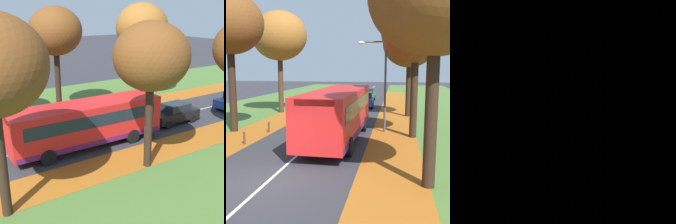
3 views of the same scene
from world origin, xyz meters
The scene contains 17 objects.
ground_plane centered at (0.00, 0.00, 0.00)m, with size 160.00×160.00×0.00m, color #2D2D33.
grass_verge_left centered at (-9.20, 20.00, 0.00)m, with size 12.00×90.00×0.01m, color #476B2D.
leaf_litter_left centered at (-4.60, 14.00, 0.01)m, with size 2.80×60.00×0.00m, color #9E5619.
grass_verge_right centered at (9.20, 20.00, 0.00)m, with size 12.00×90.00×0.01m, color #476B2D.
leaf_litter_right centered at (4.60, 14.00, 0.01)m, with size 2.80×60.00×0.00m, color #9E5619.
road_centre_line centered at (0.00, 20.00, 0.00)m, with size 0.12×80.00×0.01m, color silver.
tree_left_near centered at (-5.96, 8.44, 7.00)m, with size 4.40×4.40×9.05m.
tree_left_mid centered at (-6.00, 17.40, 7.10)m, with size 5.04×5.04×9.41m.
tree_right_near centered at (5.77, 8.75, 6.33)m, with size 4.11×4.11×8.24m.
tree_right_mid centered at (5.74, 17.11, 6.25)m, with size 4.52×4.52×8.32m.
bollard_third centered at (-3.55, 5.15, 0.36)m, with size 0.12×0.12×0.72m, color #4C3823.
bollard_fourth centered at (-3.51, 8.47, 0.35)m, with size 0.12×0.12×0.70m, color #4C3823.
streetlamp_right centered at (3.67, 10.00, 3.74)m, with size 1.89×0.28×6.00m.
bus centered at (1.39, 7.17, 1.70)m, with size 2.80×10.44×2.98m.
car_black_lead centered at (1.25, 15.24, 0.81)m, with size 1.82×4.22×1.62m.
car_blue_following centered at (1.48, 22.66, 0.81)m, with size 1.93×4.27×1.62m.
car_green_third_in_line centered at (1.19, 29.08, 0.81)m, with size 1.81×4.21×1.62m.
Camera 2 is at (4.67, -10.57, 4.30)m, focal length 50.00 mm.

